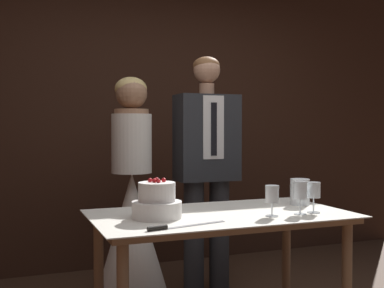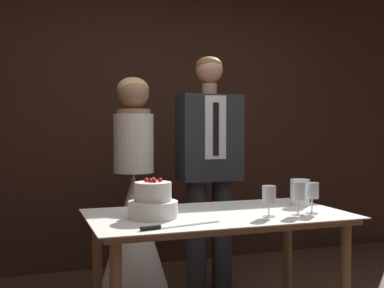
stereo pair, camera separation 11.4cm
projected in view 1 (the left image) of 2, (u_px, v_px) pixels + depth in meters
wall_back at (147, 105)px, 4.38m from camera, size 5.44×0.12×2.88m
cake_table at (220, 229)px, 2.66m from camera, size 1.42×0.79×0.76m
tiered_cake at (157, 203)px, 2.51m from camera, size 0.26×0.26×0.21m
cake_knife at (172, 227)px, 2.25m from camera, size 0.43×0.11×0.02m
wine_glass_near at (272, 196)px, 2.56m from camera, size 0.07×0.07×0.17m
wine_glass_middle at (314, 191)px, 2.66m from camera, size 0.07×0.07×0.17m
wine_glass_far at (300, 191)px, 2.62m from camera, size 0.07×0.07×0.18m
hurricane_candle at (300, 192)px, 2.95m from camera, size 0.12×0.12×0.16m
bride at (132, 219)px, 3.36m from camera, size 0.54×0.54×1.59m
groom at (207, 161)px, 3.56m from camera, size 0.46×0.25×1.76m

